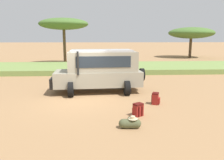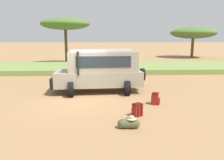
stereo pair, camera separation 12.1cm
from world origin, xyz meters
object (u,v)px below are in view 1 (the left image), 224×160
at_px(backpack_beside_front_wheel, 138,110).
at_px(duffel_bag_low_black_case, 130,123).
at_px(acacia_tree_left_mid, 64,24).
at_px(safari_vehicle, 100,70).
at_px(backpack_cluster_center, 156,99).
at_px(acacia_tree_centre_back, 191,33).

height_order(backpack_beside_front_wheel, duffel_bag_low_black_case, backpack_beside_front_wheel).
bearing_deg(acacia_tree_left_mid, duffel_bag_low_black_case, -75.18).
bearing_deg(safari_vehicle, backpack_cluster_center, -45.33).
relative_size(backpack_beside_front_wheel, duffel_bag_low_black_case, 0.67).
xyz_separation_m(safari_vehicle, duffel_bag_low_black_case, (1.01, -5.35, -1.12)).
distance_m(backpack_cluster_center, duffel_bag_low_black_case, 3.15).
distance_m(acacia_tree_left_mid, acacia_tree_centre_back, 20.52).
relative_size(safari_vehicle, acacia_tree_centre_back, 0.75).
bearing_deg(backpack_cluster_center, safari_vehicle, 134.67).
relative_size(backpack_beside_front_wheel, acacia_tree_centre_back, 0.07).
xyz_separation_m(backpack_beside_front_wheel, acacia_tree_left_mid, (-5.71, 18.54, 4.46)).
bearing_deg(safari_vehicle, acacia_tree_left_mid, 106.31).
height_order(safari_vehicle, duffel_bag_low_black_case, safari_vehicle).
xyz_separation_m(backpack_beside_front_wheel, duffel_bag_low_black_case, (-0.49, -1.19, -0.08)).
height_order(duffel_bag_low_black_case, acacia_tree_centre_back, acacia_tree_centre_back).
xyz_separation_m(acacia_tree_left_mid, acacia_tree_centre_back, (18.89, 7.98, -0.81)).
distance_m(backpack_cluster_center, acacia_tree_left_mid, 18.87).
relative_size(safari_vehicle, acacia_tree_left_mid, 0.93).
xyz_separation_m(duffel_bag_low_black_case, acacia_tree_left_mid, (-5.22, 19.74, 4.55)).
distance_m(backpack_beside_front_wheel, backpack_cluster_center, 1.88).
xyz_separation_m(backpack_cluster_center, duffel_bag_low_black_case, (-1.60, -2.71, -0.10)).
xyz_separation_m(backpack_cluster_center, acacia_tree_centre_back, (12.07, 25.00, 3.63)).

